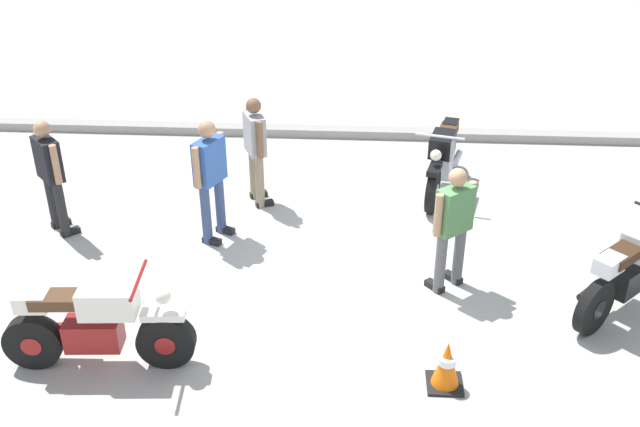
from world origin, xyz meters
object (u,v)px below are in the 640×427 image
person_in_black_shirt (50,171)px  traffic_cone (446,364)px  motorcycle_cream_vintage (96,326)px  person_in_blue_shirt (210,173)px  person_in_green_shirt (453,223)px  motorcycle_silver_cruiser (631,269)px  person_in_gray_shirt (255,145)px  motorcycle_black_cruiser (443,158)px

person_in_black_shirt → traffic_cone: bearing=-72.8°
motorcycle_cream_vintage → person_in_black_shirt: person_in_black_shirt is taller
person_in_blue_shirt → person_in_green_shirt: bearing=4.5°
motorcycle_cream_vintage → traffic_cone: motorcycle_cream_vintage is taller
motorcycle_cream_vintage → traffic_cone: size_ratio=3.69×
person_in_black_shirt → motorcycle_silver_cruiser: bearing=-54.1°
motorcycle_silver_cruiser → person_in_gray_shirt: bearing=109.0°
person_in_green_shirt → person_in_gray_shirt: (-2.60, 2.09, 0.03)m
motorcycle_black_cruiser → person_in_gray_shirt: 2.84m
motorcycle_black_cruiser → motorcycle_cream_vintage: motorcycle_black_cruiser is taller
motorcycle_silver_cruiser → person_in_black_shirt: 7.33m
person_in_green_shirt → person_in_black_shirt: (-5.19, 1.04, 0.03)m
motorcycle_cream_vintage → person_in_gray_shirt: person_in_gray_shirt is taller
motorcycle_black_cruiser → person_in_black_shirt: (-5.34, -1.64, 0.40)m
motorcycle_silver_cruiser → person_in_gray_shirt: (-4.61, 2.37, 0.39)m
motorcycle_silver_cruiser → person_in_blue_shirt: bearing=121.7°
motorcycle_black_cruiser → person_in_green_shirt: 2.71m
motorcycle_silver_cruiser → motorcycle_black_cruiser: bearing=78.3°
traffic_cone → motorcycle_silver_cruiser: bearing=33.8°
motorcycle_silver_cruiser → person_in_blue_shirt: size_ratio=0.95×
person_in_blue_shirt → traffic_cone: bearing=-21.2°
person_in_green_shirt → traffic_cone: 1.87m
motorcycle_black_cruiser → person_in_green_shirt: person_in_green_shirt is taller
person_in_gray_shirt → person_in_black_shirt: (-2.59, -1.04, 0.00)m
person_in_green_shirt → person_in_black_shirt: 5.29m
person_in_green_shirt → motorcycle_cream_vintage: bearing=73.6°
motorcycle_black_cruiser → person_in_black_shirt: bearing=-58.2°
motorcycle_cream_vintage → motorcycle_black_cruiser: bearing=44.4°
person_in_blue_shirt → motorcycle_black_cruiser: bearing=50.5°
traffic_cone → person_in_gray_shirt: bearing=122.1°
motorcycle_cream_vintage → motorcycle_silver_cruiser: 5.87m
traffic_cone → motorcycle_black_cruiser: bearing=85.7°
person_in_gray_shirt → traffic_cone: bearing=-81.9°
person_in_gray_shirt → person_in_black_shirt: bearing=178.0°
traffic_cone → motorcycle_cream_vintage: bearing=178.4°
person_in_black_shirt → person_in_blue_shirt: bearing=-44.1°
motorcycle_cream_vintage → motorcycle_silver_cruiser: (5.71, 1.37, 0.03)m
person_in_blue_shirt → traffic_cone: (2.85, -2.78, -0.70)m
motorcycle_silver_cruiser → person_in_green_shirt: bearing=128.1°
person_in_black_shirt → traffic_cone: person_in_black_shirt is taller
motorcycle_black_cruiser → person_in_gray_shirt: (-2.75, -0.59, 0.39)m
person_in_green_shirt → person_in_blue_shirt: person_in_blue_shirt is taller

